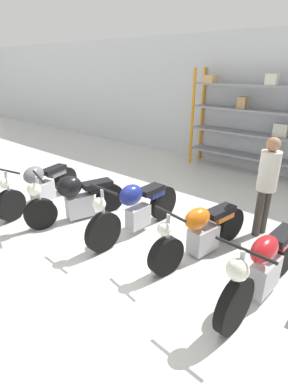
{
  "coord_description": "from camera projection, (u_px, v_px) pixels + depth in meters",
  "views": [
    {
      "loc": [
        3.1,
        -3.28,
        2.73
      ],
      "look_at": [
        0.0,
        0.4,
        0.7
      ],
      "focal_mm": 28.0,
      "sensor_mm": 36.0,
      "label": 1
    }
  ],
  "objects": [
    {
      "name": "ground_plane",
      "position": [
        129.0,
        236.0,
        5.21
      ],
      "size": [
        30.0,
        30.0,
        0.0
      ],
      "primitive_type": "plane",
      "color": "silver"
    },
    {
      "name": "motorcycle_black",
      "position": [
        76.0,
        197.0,
        5.61
      ],
      "size": [
        0.88,
        1.89,
        1.01
      ],
      "rotation": [
        0.0,
        0.0,
        -1.88
      ],
      "color": "black",
      "rests_on": "ground_plane"
    },
    {
      "name": "back_wall",
      "position": [
        254.0,
        104.0,
        8.02
      ],
      "size": [
        30.0,
        0.08,
        3.6
      ],
      "color": "silver",
      "rests_on": "ground_plane"
    },
    {
      "name": "motorcycle_blue",
      "position": [
        135.0,
        208.0,
        5.12
      ],
      "size": [
        0.61,
        2.14,
        1.06
      ],
      "rotation": [
        0.0,
        0.0,
        -1.61
      ],
      "color": "black",
      "rests_on": "ground_plane"
    },
    {
      "name": "shelving_rack",
      "position": [
        263.0,
        120.0,
        7.64
      ],
      "size": [
        3.96,
        0.63,
        2.69
      ],
      "color": "orange",
      "rests_on": "ground_plane"
    },
    {
      "name": "motorcycle_orange",
      "position": [
        202.0,
        232.0,
        4.55
      ],
      "size": [
        0.68,
        2.03,
        0.95
      ],
      "rotation": [
        0.0,
        0.0,
        -1.76
      ],
      "color": "black",
      "rests_on": "ground_plane"
    },
    {
      "name": "person_browsing",
      "position": [
        267.0,
        180.0,
        4.9
      ],
      "size": [
        0.39,
        0.39,
        1.71
      ],
      "rotation": [
        0.0,
        0.0,
        2.9
      ],
      "color": "#38332D",
      "rests_on": "ground_plane"
    },
    {
      "name": "motorcycle_red",
      "position": [
        264.0,
        267.0,
        3.64
      ],
      "size": [
        0.67,
        2.11,
        1.04
      ],
      "rotation": [
        0.0,
        0.0,
        -1.65
      ],
      "color": "black",
      "rests_on": "ground_plane"
    },
    {
      "name": "motorcycle_grey",
      "position": [
        40.0,
        186.0,
        6.22
      ],
      "size": [
        0.79,
        2.12,
        0.99
      ],
      "rotation": [
        0.0,
        0.0,
        -1.35
      ],
      "color": "black",
      "rests_on": "ground_plane"
    }
  ]
}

